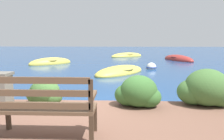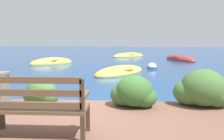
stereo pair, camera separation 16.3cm
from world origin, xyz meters
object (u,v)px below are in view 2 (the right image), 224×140
(park_bench, at_px, (37,105))
(mooring_buoy, at_px, (152,67))
(rowboat_nearest, at_px, (120,72))
(rowboat_far, at_px, (180,60))
(rowboat_outer, at_px, (128,56))
(rowboat_mid, at_px, (52,63))

(park_bench, distance_m, mooring_buoy, 9.38)
(mooring_buoy, bearing_deg, park_bench, -107.23)
(park_bench, bearing_deg, mooring_buoy, 70.33)
(park_bench, relative_size, rowboat_nearest, 0.43)
(park_bench, relative_size, mooring_buoy, 2.52)
(park_bench, xyz_separation_m, rowboat_far, (5.48, 13.78, -0.64))
(rowboat_nearest, distance_m, rowboat_far, 7.80)
(rowboat_nearest, bearing_deg, rowboat_outer, -145.69)
(park_bench, relative_size, rowboat_mid, 0.52)
(rowboat_mid, height_order, rowboat_far, rowboat_mid)
(park_bench, xyz_separation_m, mooring_buoy, (2.77, 8.94, -0.61))
(rowboat_nearest, height_order, rowboat_far, rowboat_far)
(rowboat_outer, bearing_deg, rowboat_far, 104.91)
(park_bench, bearing_deg, rowboat_nearest, 79.39)
(rowboat_mid, xyz_separation_m, rowboat_outer, (5.12, 6.10, -0.01))
(park_bench, bearing_deg, rowboat_far, 65.87)
(park_bench, xyz_separation_m, rowboat_nearest, (1.06, 7.36, -0.65))
(rowboat_nearest, distance_m, rowboat_mid, 5.79)
(rowboat_outer, xyz_separation_m, mooring_buoy, (1.13, -8.11, 0.03))
(mooring_buoy, bearing_deg, rowboat_nearest, -137.25)
(rowboat_mid, xyz_separation_m, mooring_buoy, (6.25, -2.01, 0.03))
(rowboat_mid, bearing_deg, rowboat_nearest, -78.07)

